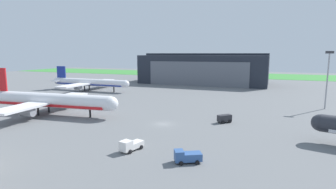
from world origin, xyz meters
name	(u,v)px	position (x,y,z in m)	size (l,w,h in m)	color
ground_plane	(163,124)	(0.00, 0.00, 0.00)	(440.00, 440.00, 0.00)	slate
grass_field_strip	(239,75)	(0.00, 166.03, 0.04)	(440.00, 56.00, 0.08)	#3B893A
maintenance_hangar	(204,69)	(-13.22, 97.39, 8.58)	(73.78, 32.62, 18.08)	#232833
airliner_far_right	(89,83)	(-57.14, 44.49, 4.00)	(43.66, 36.59, 11.64)	white
airliner_near_left	(48,101)	(-36.08, -2.06, 4.15)	(45.20, 35.04, 13.59)	silver
fuel_bowser	(224,118)	(14.54, 7.32, 1.20)	(3.77, 3.79, 2.08)	#28282D
pushback_tractor	(131,145)	(1.66, -19.72, 1.08)	(3.22, 5.29, 2.21)	white
stair_truck	(187,156)	(13.10, -21.07, 1.07)	(4.91, 3.94, 2.15)	#335693
apron_light_mast	(328,75)	(42.25, 37.06, 11.02)	(2.40, 0.50, 18.78)	#99999E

